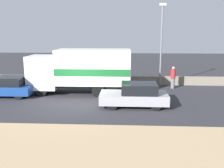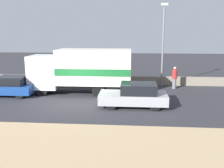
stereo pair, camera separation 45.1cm
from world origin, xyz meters
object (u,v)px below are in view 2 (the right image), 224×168
car_sedan_second (9,86)px  pedestrian (175,77)px  street_lamp (163,39)px  box_truck (83,69)px  car_hatchback (135,95)px

car_sedan_second → pedestrian: 13.10m
street_lamp → car_sedan_second: (-11.70, -4.36, -3.33)m
street_lamp → pedestrian: 3.39m
pedestrian → box_truck: bearing=-163.0°
street_lamp → pedestrian: size_ratio=3.78×
box_truck → pedestrian: size_ratio=4.16×
car_sedan_second → street_lamp: bearing=-159.6°
car_hatchback → pedestrian: 6.35m
car_sedan_second → pedestrian: pedestrian is taller
box_truck → car_sedan_second: (-5.39, -1.16, -1.17)m
street_lamp → car_hatchback: 7.57m
pedestrian → car_sedan_second: bearing=-165.0°
box_truck → pedestrian: bearing=-163.0°
street_lamp → pedestrian: street_lamp is taller
street_lamp → box_truck: street_lamp is taller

